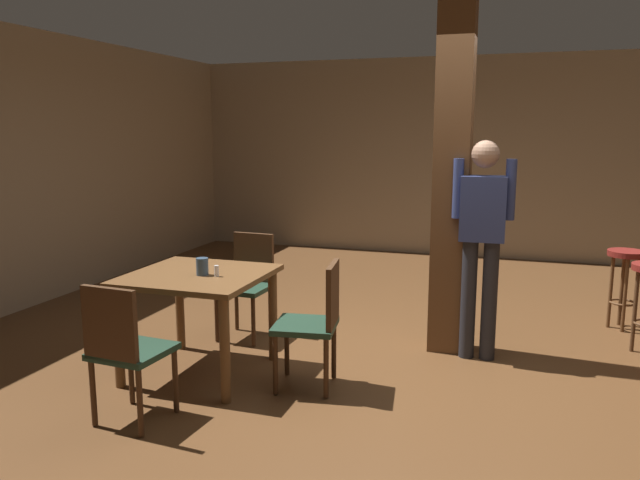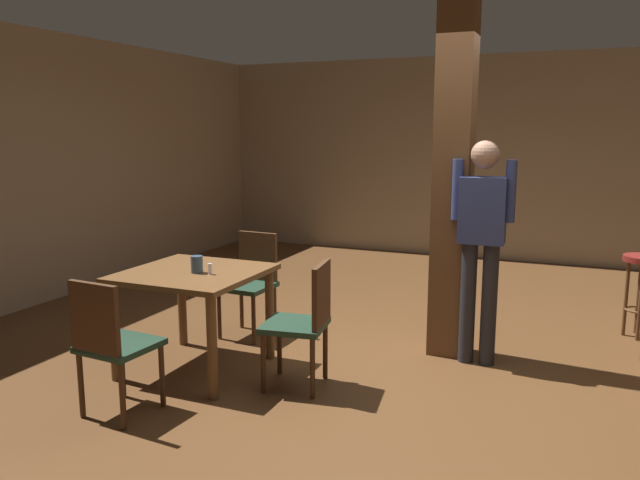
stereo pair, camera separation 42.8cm
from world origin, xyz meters
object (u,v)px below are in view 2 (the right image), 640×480
object	(u,v)px
chair_south	(111,340)
salt_shaker	(210,269)
dining_table	(194,287)
standing_person	(481,236)
chair_north	(251,278)
chair_east	(305,318)
napkin_cup	(197,264)

from	to	relation	value
chair_south	salt_shaker	bearing A→B (deg)	77.11
dining_table	standing_person	bearing A→B (deg)	26.28
dining_table	chair_north	world-z (taller)	chair_north
dining_table	salt_shaker	size ratio (longest dim) A/B	12.08
dining_table	chair_south	world-z (taller)	chair_south
standing_person	chair_east	bearing A→B (deg)	-137.21
dining_table	chair_north	bearing A→B (deg)	90.99
chair_south	dining_table	bearing A→B (deg)	89.11
napkin_cup	standing_person	bearing A→B (deg)	28.05
chair_south	standing_person	size ratio (longest dim) A/B	0.52
napkin_cup	chair_east	bearing A→B (deg)	3.17
dining_table	chair_south	bearing A→B (deg)	-90.89
chair_north	chair_east	distance (m)	1.28
chair_north	chair_east	world-z (taller)	same
chair_east	chair_south	bearing A→B (deg)	-135.87
chair_north	dining_table	bearing A→B (deg)	-89.01
napkin_cup	salt_shaker	xyz separation A→B (m)	(0.12, -0.01, -0.02)
chair_east	standing_person	bearing A→B (deg)	42.79
chair_south	chair_east	world-z (taller)	same
chair_north	chair_south	world-z (taller)	same
standing_person	salt_shaker	bearing A→B (deg)	-150.21
chair_south	salt_shaker	size ratio (longest dim) A/B	11.10
chair_south	napkin_cup	xyz separation A→B (m)	(0.07, 0.85, 0.32)
napkin_cup	chair_south	bearing A→B (deg)	-95.04
napkin_cup	standing_person	world-z (taller)	standing_person
napkin_cup	standing_person	distance (m)	2.14
napkin_cup	salt_shaker	bearing A→B (deg)	-3.50
chair_east	napkin_cup	size ratio (longest dim) A/B	7.10
salt_shaker	chair_south	bearing A→B (deg)	-102.89
chair_south	chair_east	bearing A→B (deg)	44.13
chair_north	salt_shaker	bearing A→B (deg)	-78.37
dining_table	chair_south	size ratio (longest dim) A/B	1.09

